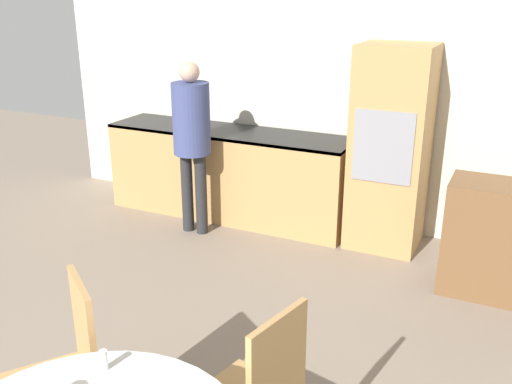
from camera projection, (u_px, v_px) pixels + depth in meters
The scene contains 6 objects.
wall_back at pixel (363, 91), 5.19m from camera, with size 6.59×0.05×2.60m.
kitchen_counter at pixel (229, 172), 5.68m from camera, with size 2.46×0.60×0.88m.
oven_unit at pixel (390, 149), 4.90m from camera, with size 0.61×0.59×1.77m.
chair_far_left at pixel (68, 366), 2.67m from camera, with size 0.56×0.56×0.95m.
person_standing at pixel (192, 130), 5.11m from camera, with size 0.34×0.34×1.59m.
salt_shaker at pixel (104, 360), 2.26m from camera, with size 0.03×0.03×0.09m.
Camera 1 is at (1.38, 0.48, 2.20)m, focal length 40.00 mm.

